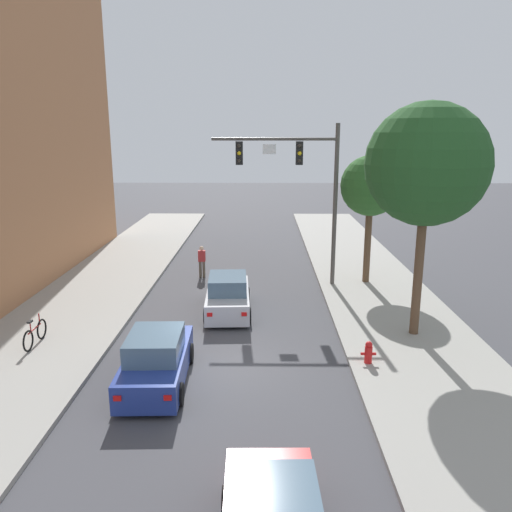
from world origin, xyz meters
name	(u,v)px	position (x,y,z in m)	size (l,w,h in m)	color
ground_plane	(223,366)	(0.00, 0.00, 0.00)	(120.00, 120.00, 0.00)	#424247
sidewalk_left	(21,363)	(-6.50, 0.00, 0.07)	(5.00, 60.00, 0.15)	#99968E
sidewalk_right	(428,365)	(6.50, 0.00, 0.07)	(5.00, 60.00, 0.15)	#99968E
traffic_signal_mast	(301,176)	(3.00, 8.56, 5.30)	(5.79, 0.38, 7.50)	#514C47
car_lead_silver	(228,296)	(-0.18, 4.93, 0.72)	(2.00, 4.31, 1.60)	#B7B7BC
car_following_blue	(157,360)	(-1.87, -1.12, 0.72)	(1.94, 4.29, 1.60)	navy
pedestrian_crossing_road	(202,260)	(-1.86, 10.06, 0.91)	(0.36, 0.22, 1.64)	brown
bicycle_leaning	(35,334)	(-6.54, 1.23, 0.54)	(0.12, 1.77, 0.98)	black
fire_hydrant	(368,352)	(4.59, 0.00, 0.51)	(0.48, 0.24, 0.72)	red
street_tree_nearest	(427,165)	(6.74, 2.46, 6.17)	(4.15, 4.15, 8.12)	brown
street_tree_second	(371,187)	(6.29, 8.96, 4.77)	(2.84, 2.84, 6.09)	brown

